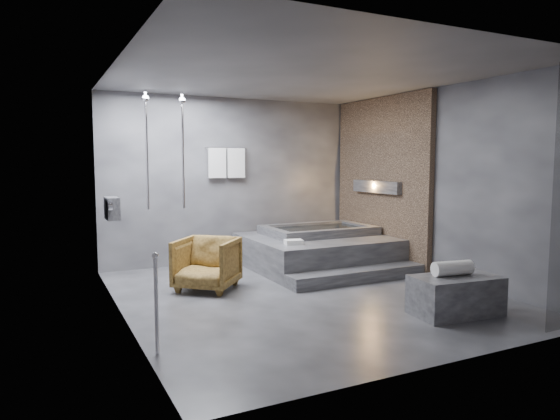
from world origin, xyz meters
TOP-DOWN VIEW (x-y plane):
  - room at (0.40, 0.24)m, footprint 5.00×5.04m
  - tub_deck at (1.05, 1.45)m, footprint 2.20×2.00m
  - tub_step at (1.05, 0.27)m, footprint 2.20×0.36m
  - concrete_bench at (1.14, -1.51)m, footprint 1.03×0.64m
  - driftwood_chair at (-1.04, 0.81)m, footprint 1.08×1.08m
  - rolled_towel at (1.12, -1.46)m, footprint 0.49×0.24m
  - deck_towel at (0.34, 0.90)m, footprint 0.29×0.24m

SIDE VIEW (x-z plane):
  - tub_step at x=1.05m, z-range 0.00..0.18m
  - concrete_bench at x=1.14m, z-range 0.00..0.44m
  - tub_deck at x=1.05m, z-range 0.00..0.50m
  - driftwood_chair at x=-1.04m, z-range 0.00..0.71m
  - rolled_towel at x=1.12m, z-range 0.44..0.61m
  - deck_towel at x=0.34m, z-range 0.50..0.57m
  - room at x=0.40m, z-range 0.32..3.14m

